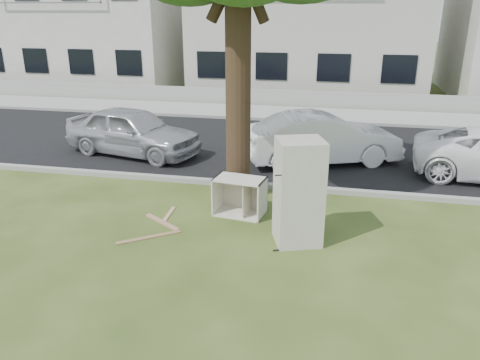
% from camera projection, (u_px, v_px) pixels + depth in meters
% --- Properties ---
extents(ground, '(120.00, 120.00, 0.00)m').
position_uv_depth(ground, '(239.00, 233.00, 8.90)').
color(ground, '#314117').
extents(road, '(120.00, 7.00, 0.01)m').
position_uv_depth(road, '(279.00, 147.00, 14.41)').
color(road, black).
rests_on(road, ground).
extents(kerb_near, '(120.00, 0.18, 0.12)m').
position_uv_depth(kerb_near, '(260.00, 188.00, 11.15)').
color(kerb_near, gray).
rests_on(kerb_near, ground).
extents(kerb_far, '(120.00, 0.18, 0.12)m').
position_uv_depth(kerb_far, '(291.00, 122.00, 17.67)').
color(kerb_far, gray).
rests_on(kerb_far, ground).
extents(sidewalk, '(120.00, 2.80, 0.01)m').
position_uv_depth(sidewalk, '(295.00, 114.00, 19.01)').
color(sidewalk, gray).
rests_on(sidewalk, ground).
extents(low_wall, '(120.00, 0.15, 0.70)m').
position_uv_depth(low_wall, '(299.00, 99.00, 20.36)').
color(low_wall, gray).
rests_on(low_wall, ground).
extents(townhouse_left, '(10.20, 8.16, 7.04)m').
position_uv_depth(townhouse_left, '(94.00, 19.00, 26.09)').
color(townhouse_left, silver).
rests_on(townhouse_left, ground).
extents(townhouse_center, '(11.22, 8.16, 7.44)m').
position_uv_depth(townhouse_center, '(311.00, 15.00, 23.70)').
color(townhouse_center, '#B9B6A9').
rests_on(townhouse_center, ground).
extents(fridge, '(0.98, 0.95, 1.92)m').
position_uv_depth(fridge, '(299.00, 192.00, 8.27)').
color(fridge, beige).
rests_on(fridge, ground).
extents(cabinet, '(1.09, 0.76, 0.79)m').
position_uv_depth(cabinet, '(240.00, 196.00, 9.59)').
color(cabinet, silver).
rests_on(cabinet, ground).
extents(plank_a, '(1.04, 0.80, 0.02)m').
position_uv_depth(plank_a, '(149.00, 237.00, 8.69)').
color(plank_a, olive).
rests_on(plank_a, ground).
extents(plank_b, '(0.91, 0.65, 0.02)m').
position_uv_depth(plank_b, '(162.00, 222.00, 9.32)').
color(plank_b, '#B07B5C').
rests_on(plank_b, ground).
extents(plank_c, '(0.12, 0.72, 0.02)m').
position_uv_depth(plank_c, '(169.00, 214.00, 9.70)').
color(plank_c, tan).
rests_on(plank_c, ground).
extents(car_center, '(4.44, 2.88, 1.38)m').
position_uv_depth(car_center, '(322.00, 139.00, 12.74)').
color(car_center, silver).
rests_on(car_center, ground).
extents(car_left, '(4.32, 2.52, 1.38)m').
position_uv_depth(car_left, '(133.00, 131.00, 13.51)').
color(car_left, '#A3A5AA').
rests_on(car_left, ground).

